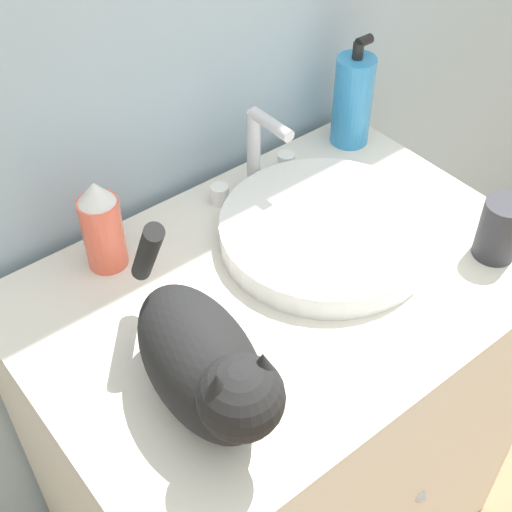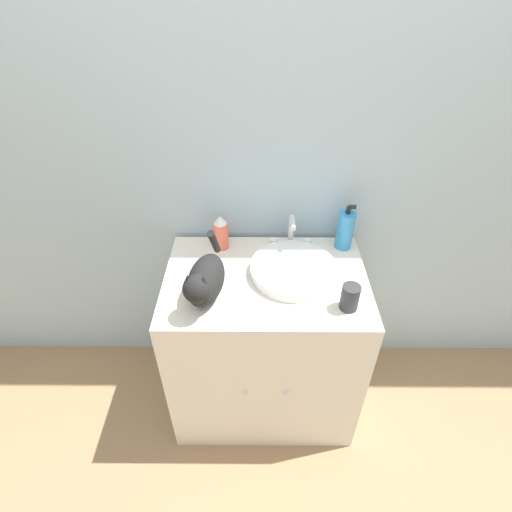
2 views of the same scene
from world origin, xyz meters
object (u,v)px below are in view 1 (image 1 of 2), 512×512
at_px(cat, 206,364).
at_px(cup, 500,229).
at_px(spray_bottle, 102,226).
at_px(soap_bottle, 353,100).

height_order(cat, cup, cat).
bearing_deg(spray_bottle, cup, -36.80).
xyz_separation_m(cat, spray_bottle, (0.03, 0.32, -0.01)).
relative_size(soap_bottle, spray_bottle, 1.33).
relative_size(soap_bottle, cup, 2.05).
height_order(cat, spray_bottle, cat).
distance_m(cat, cup, 0.54).
relative_size(cat, soap_bottle, 1.71).
relative_size(cat, cup, 3.49).
bearing_deg(spray_bottle, cat, -96.17).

